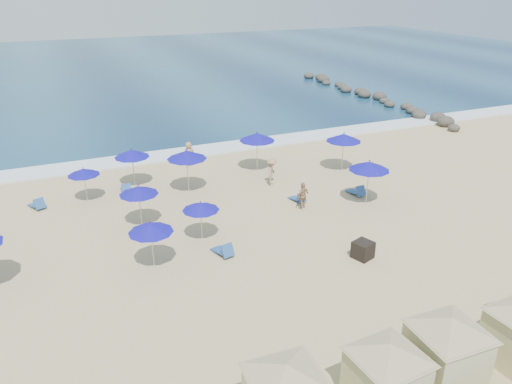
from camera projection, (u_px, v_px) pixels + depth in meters
The scene contains 24 objects.
ground at pixel (256, 254), 23.43m from camera, with size 160.00×160.00×0.00m, color tan.
ocean at pixel (100, 70), 69.71m from camera, with size 160.00×80.00×0.06m, color #0E2C4D.
surf_line at pixel (172, 154), 36.46m from camera, with size 160.00×2.50×0.08m, color white.
rock_jetty at pixel (370, 96), 53.02m from camera, with size 2.56×26.66×0.96m.
trash_bin at pixel (363, 250), 23.01m from camera, with size 0.82×0.82×0.82m, color black.
cabana_1 at pixel (387, 368), 14.59m from camera, with size 4.12×4.12×2.59m.
cabana_2 at pixel (448, 342), 15.51m from camera, with size 4.33×4.33×2.72m.
umbrella_2 at pixel (83, 172), 28.34m from camera, with size 1.82×1.82×2.07m.
umbrella_3 at pixel (151, 228), 21.67m from camera, with size 2.00×2.00×2.28m.
umbrella_4 at pixel (132, 153), 30.29m from camera, with size 2.15×2.15×2.45m.
umbrella_5 at pixel (138, 190), 25.41m from camera, with size 2.02×2.02×2.29m.
umbrella_6 at pixel (201, 206), 24.09m from camera, with size 1.82×1.82×2.07m.
umbrella_7 at pixel (187, 155), 29.39m from camera, with size 2.38×2.38×2.71m.
umbrella_8 at pixel (257, 137), 32.68m from camera, with size 2.37×2.37×2.70m.
umbrella_9 at pixel (344, 138), 32.71m from camera, with size 2.32×2.32×2.65m.
umbrella_10 at pixel (369, 166), 27.85m from camera, with size 2.31×2.31×2.63m.
beach_chair_1 at pixel (37, 204), 27.99m from camera, with size 1.02×1.40×0.70m.
beach_chair_2 at pixel (126, 189), 30.08m from camera, with size 0.59×1.24×0.67m.
beach_chair_3 at pixel (224, 250), 23.28m from camera, with size 0.87×1.40×0.72m.
beach_chair_4 at pixel (298, 198), 28.85m from camera, with size 0.72×1.25×0.65m.
beach_chair_5 at pixel (357, 191), 29.69m from camera, with size 0.65×1.33×0.72m.
beachgoer_1 at pixel (303, 196), 27.78m from camera, with size 0.92×0.38×1.56m, color tan.
beachgoer_2 at pixel (272, 172), 30.98m from camera, with size 1.11×0.64×1.71m, color tan.
beachgoer_3 at pixel (189, 154), 34.27m from camera, with size 0.80×0.52×1.64m, color tan.
Camera 1 is at (-8.11, -18.64, 12.01)m, focal length 35.00 mm.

